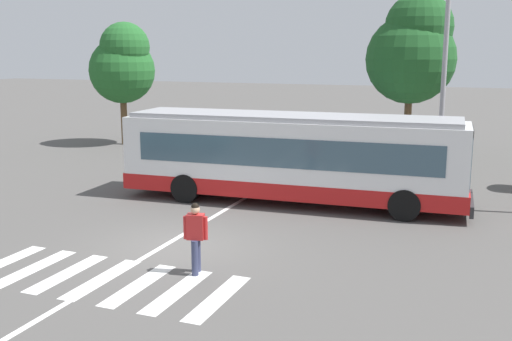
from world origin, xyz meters
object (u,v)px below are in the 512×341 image
parked_car_white (378,151)px  city_transit_bus (292,157)px  pedestrian_crossing_street (196,234)px  background_tree_left (123,64)px  parked_car_champagne (269,144)px  parked_car_blue (318,146)px  twin_arm_street_lamp (447,27)px  background_tree_right (413,50)px

parked_car_white → city_transit_bus: bearing=-102.7°
pedestrian_crossing_street → background_tree_left: background_tree_left is taller
parked_car_champagne → parked_car_blue: size_ratio=0.98×
twin_arm_street_lamp → background_tree_left: twin_arm_street_lamp is taller
city_transit_bus → parked_car_champagne: bearing=115.6°
parked_car_blue → background_tree_left: bearing=172.9°
parked_car_blue → city_transit_bus: bearing=-81.3°
background_tree_right → parked_car_blue: bearing=-135.9°
parked_car_champagne → twin_arm_street_lamp: twin_arm_street_lamp is taller
city_transit_bus → background_tree_left: 16.04m
parked_car_blue → background_tree_right: bearing=44.1°
parked_car_white → parked_car_blue: bearing=174.7°
parked_car_champagne → background_tree_right: background_tree_right is taller
city_transit_bus → parked_car_blue: city_transit_bus is taller
twin_arm_street_lamp → pedestrian_crossing_street: bearing=-107.7°
parked_car_champagne → parked_car_blue: 2.42m
parked_car_white → background_tree_right: 5.97m
background_tree_right → twin_arm_street_lamp: bearing=-69.3°
pedestrian_crossing_street → city_transit_bus: bearing=90.3°
parked_car_white → background_tree_left: size_ratio=0.67×
parked_car_white → background_tree_left: background_tree_left is taller
city_transit_bus → parked_car_champagne: city_transit_bus is taller
background_tree_left → twin_arm_street_lamp: bearing=-9.4°
city_transit_bus → parked_car_white: bearing=77.3°
parked_car_blue → parked_car_white: 2.87m
pedestrian_crossing_street → background_tree_left: bearing=127.9°
twin_arm_street_lamp → background_tree_left: 17.55m
parked_car_white → twin_arm_street_lamp: (2.73, -1.14, 5.35)m
parked_car_white → background_tree_right: (0.84, 3.86, 4.48)m
background_tree_right → pedestrian_crossing_street: bearing=-97.6°
pedestrian_crossing_street → background_tree_right: size_ratio=0.22×
background_tree_right → city_transit_bus: bearing=-102.6°
twin_arm_street_lamp → city_transit_bus: bearing=-124.9°
parked_car_blue → pedestrian_crossing_street: bearing=-85.4°
city_transit_bus → background_tree_left: bearing=144.4°
city_transit_bus → background_tree_right: 12.16m
parked_car_champagne → background_tree_left: (-9.24, 1.70, 3.73)m
parked_car_white → background_tree_left: 15.08m
parked_car_champagne → parked_car_white: (5.27, -0.02, 0.00)m
parked_car_champagne → parked_car_white: size_ratio=1.00×
twin_arm_street_lamp → background_tree_left: size_ratio=1.50×
city_transit_bus → parked_car_blue: size_ratio=2.60×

